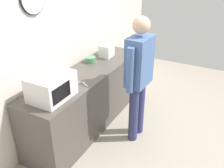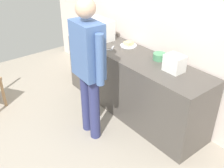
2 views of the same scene
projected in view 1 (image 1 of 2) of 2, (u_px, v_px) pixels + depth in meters
The scene contains 10 objects.
ground_plane at pixel (166, 142), 3.58m from camera, with size 6.00×6.00×0.00m, color #9E9384.
back_wall at pixel (69, 38), 3.64m from camera, with size 5.40×0.13×2.60m.
kitchen_counter at pixel (89, 98), 3.79m from camera, with size 2.35×0.62×0.89m, color #4C4742.
microwave at pixel (52, 87), 2.86m from camera, with size 0.50×0.39×0.30m.
sandwich_plate at pixel (67, 75), 3.43m from camera, with size 0.24×0.24×0.07m.
salad_bowl at pixel (91, 60), 3.88m from camera, with size 0.16×0.16×0.09m, color #4C8E60.
toaster at pixel (107, 51), 4.07m from camera, with size 0.22×0.18×0.20m, color silver.
fork_utensil at pixel (85, 84), 3.24m from camera, with size 0.17×0.02×0.01m, color silver.
spoon_utensil at pixel (79, 82), 3.28m from camera, with size 0.17×0.02×0.01m, color silver.
person_standing at pixel (139, 72), 3.25m from camera, with size 0.59×0.26×1.75m.
Camera 1 is at (-2.83, -0.63, 2.39)m, focal length 40.04 mm.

